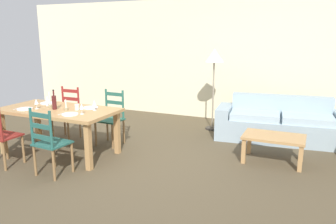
{
  "coord_description": "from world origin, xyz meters",
  "views": [
    {
      "loc": [
        2.39,
        -4.1,
        1.9
      ],
      "look_at": [
        0.39,
        0.45,
        0.75
      ],
      "focal_mm": 35.6,
      "sensor_mm": 36.0,
      "label": 1
    }
  ],
  "objects_px": {
    "dining_chair_near_right": "(49,142)",
    "wine_glass_far_left": "(47,99)",
    "wine_glass_near_left": "(36,102)",
    "coffee_cup_primary": "(77,107)",
    "wine_glass_near_right": "(82,107)",
    "standing_lamp": "(214,60)",
    "dining_table": "(58,114)",
    "dining_chair_far_left": "(67,113)",
    "wine_glass_far_right": "(94,103)",
    "coffee_table": "(274,140)",
    "dining_chair_far_right": "(111,118)",
    "dining_chair_near_left": "(0,135)",
    "couch": "(280,124)",
    "wine_bottle": "(54,102)"
  },
  "relations": [
    {
      "from": "dining_chair_near_left",
      "to": "couch",
      "type": "relative_size",
      "value": 0.41
    },
    {
      "from": "wine_bottle",
      "to": "dining_chair_far_left",
      "type": "bearing_deg",
      "value": 118.85
    },
    {
      "from": "dining_table",
      "to": "dining_chair_far_right",
      "type": "distance_m",
      "value": 0.93
    },
    {
      "from": "coffee_cup_primary",
      "to": "dining_chair_far_right",
      "type": "bearing_deg",
      "value": 77.52
    },
    {
      "from": "dining_table",
      "to": "couch",
      "type": "xyz_separation_m",
      "value": [
        3.2,
        2.22,
        -0.37
      ]
    },
    {
      "from": "coffee_cup_primary",
      "to": "coffee_table",
      "type": "distance_m",
      "value": 3.08
    },
    {
      "from": "dining_chair_near_left",
      "to": "couch",
      "type": "xyz_separation_m",
      "value": [
        3.62,
        2.99,
        -0.19
      ]
    },
    {
      "from": "wine_glass_near_left",
      "to": "wine_glass_far_left",
      "type": "xyz_separation_m",
      "value": [
        -0.02,
        0.26,
        0.0
      ]
    },
    {
      "from": "wine_glass_near_left",
      "to": "standing_lamp",
      "type": "height_order",
      "value": "standing_lamp"
    },
    {
      "from": "dining_chair_near_right",
      "to": "standing_lamp",
      "type": "relative_size",
      "value": 0.59
    },
    {
      "from": "dining_chair_far_right",
      "to": "couch",
      "type": "xyz_separation_m",
      "value": [
        2.72,
        1.46,
        -0.19
      ]
    },
    {
      "from": "couch",
      "to": "standing_lamp",
      "type": "relative_size",
      "value": 1.44
    },
    {
      "from": "wine_glass_far_left",
      "to": "coffee_cup_primary",
      "type": "relative_size",
      "value": 1.79
    },
    {
      "from": "dining_table",
      "to": "standing_lamp",
      "type": "relative_size",
      "value": 1.16
    },
    {
      "from": "wine_glass_far_left",
      "to": "wine_glass_near_left",
      "type": "bearing_deg",
      "value": -86.62
    },
    {
      "from": "standing_lamp",
      "to": "wine_bottle",
      "type": "bearing_deg",
      "value": -127.46
    },
    {
      "from": "wine_glass_near_right",
      "to": "dining_chair_near_right",
      "type": "bearing_deg",
      "value": -99.19
    },
    {
      "from": "wine_glass_near_right",
      "to": "coffee_table",
      "type": "bearing_deg",
      "value": 23.42
    },
    {
      "from": "dining_chair_far_left",
      "to": "wine_bottle",
      "type": "xyz_separation_m",
      "value": [
        0.43,
        -0.78,
        0.39
      ]
    },
    {
      "from": "wine_glass_near_left",
      "to": "coffee_cup_primary",
      "type": "distance_m",
      "value": 0.67
    },
    {
      "from": "dining_chair_near_right",
      "to": "wine_glass_far_left",
      "type": "height_order",
      "value": "dining_chair_near_right"
    },
    {
      "from": "dining_chair_far_right",
      "to": "wine_glass_far_right",
      "type": "relative_size",
      "value": 5.96
    },
    {
      "from": "dining_table",
      "to": "coffee_cup_primary",
      "type": "bearing_deg",
      "value": 9.26
    },
    {
      "from": "dining_chair_near_left",
      "to": "dining_chair_near_right",
      "type": "xyz_separation_m",
      "value": [
        0.9,
        0.03,
        0.0
      ]
    },
    {
      "from": "couch",
      "to": "coffee_table",
      "type": "bearing_deg",
      "value": -88.77
    },
    {
      "from": "dining_table",
      "to": "wine_glass_near_left",
      "type": "distance_m",
      "value": 0.39
    },
    {
      "from": "wine_bottle",
      "to": "coffee_table",
      "type": "bearing_deg",
      "value": 18.01
    },
    {
      "from": "wine_glass_near_right",
      "to": "standing_lamp",
      "type": "relative_size",
      "value": 0.1
    },
    {
      "from": "wine_glass_near_right",
      "to": "coffee_table",
      "type": "relative_size",
      "value": 0.18
    },
    {
      "from": "dining_chair_far_left",
      "to": "wine_glass_near_left",
      "type": "height_order",
      "value": "dining_chair_far_left"
    },
    {
      "from": "dining_chair_far_right",
      "to": "couch",
      "type": "distance_m",
      "value": 3.09
    },
    {
      "from": "dining_chair_near_left",
      "to": "dining_chair_far_left",
      "type": "height_order",
      "value": "same"
    },
    {
      "from": "dining_chair_near_right",
      "to": "coffee_table",
      "type": "xyz_separation_m",
      "value": [
        2.75,
        1.75,
        -0.12
      ]
    },
    {
      "from": "dining_chair_near_right",
      "to": "wine_glass_far_left",
      "type": "xyz_separation_m",
      "value": [
        -0.81,
        0.86,
        0.38
      ]
    },
    {
      "from": "dining_chair_far_left",
      "to": "coffee_cup_primary",
      "type": "bearing_deg",
      "value": -40.64
    },
    {
      "from": "wine_glass_near_left",
      "to": "standing_lamp",
      "type": "distance_m",
      "value": 3.39
    },
    {
      "from": "dining_chair_near_left",
      "to": "wine_glass_near_left",
      "type": "bearing_deg",
      "value": 80.79
    },
    {
      "from": "dining_table",
      "to": "dining_chair_far_left",
      "type": "xyz_separation_m",
      "value": [
        -0.45,
        0.72,
        -0.19
      ]
    },
    {
      "from": "dining_table",
      "to": "standing_lamp",
      "type": "bearing_deg",
      "value": 52.26
    },
    {
      "from": "wine_glass_far_right",
      "to": "coffee_table",
      "type": "xyz_separation_m",
      "value": [
        2.63,
        0.86,
        -0.51
      ]
    },
    {
      "from": "wine_glass_far_left",
      "to": "dining_chair_far_left",
      "type": "bearing_deg",
      "value": 101.48
    },
    {
      "from": "dining_table",
      "to": "couch",
      "type": "bearing_deg",
      "value": 34.72
    },
    {
      "from": "dining_chair_far_right",
      "to": "coffee_table",
      "type": "height_order",
      "value": "dining_chair_far_right"
    },
    {
      "from": "dining_chair_far_right",
      "to": "wine_glass_far_right",
      "type": "xyz_separation_m",
      "value": [
        0.12,
        -0.62,
        0.38
      ]
    },
    {
      "from": "wine_glass_near_right",
      "to": "wine_glass_far_right",
      "type": "distance_m",
      "value": 0.28
    },
    {
      "from": "coffee_cup_primary",
      "to": "standing_lamp",
      "type": "bearing_deg",
      "value": 56.95
    },
    {
      "from": "wine_glass_far_left",
      "to": "standing_lamp",
      "type": "xyz_separation_m",
      "value": [
        2.19,
        2.29,
        0.55
      ]
    },
    {
      "from": "wine_bottle",
      "to": "couch",
      "type": "xyz_separation_m",
      "value": [
        3.23,
        2.27,
        -0.58
      ]
    },
    {
      "from": "dining_chair_far_right",
      "to": "wine_glass_far_left",
      "type": "bearing_deg",
      "value": -141.71
    },
    {
      "from": "wine_glass_near_right",
      "to": "coffee_cup_primary",
      "type": "distance_m",
      "value": 0.32
    }
  ]
}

